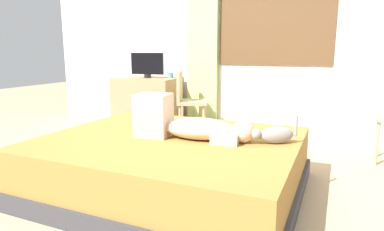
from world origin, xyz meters
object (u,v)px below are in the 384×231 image
tv_monitor (147,65)px  cat (274,135)px  bed (171,164)px  cup (171,75)px  chair_by_desk (187,98)px  person_lying (187,124)px  desk (147,103)px

tv_monitor → cat: bearing=-38.3°
bed → cat: size_ratio=6.28×
bed → cup: size_ratio=24.47×
tv_monitor → chair_by_desk: 0.83m
tv_monitor → person_lying: bearing=-51.0°
person_lying → tv_monitor: 2.31m
cat → person_lying: bearing=-169.4°
tv_monitor → chair_by_desk: bearing=-14.3°
bed → person_lying: bearing=14.1°
cat → cup: size_ratio=3.90×
chair_by_desk → bed: bearing=-69.8°
chair_by_desk → desk: bearing=166.0°
person_lying → chair_by_desk: 1.75m
cat → chair_by_desk: (-1.38, 1.47, -0.00)m
chair_by_desk → cup: bearing=143.1°
bed → tv_monitor: (-1.30, 1.80, 0.70)m
desk → cup: size_ratio=10.91×
bed → person_lying: size_ratio=2.14×
bed → cat: 0.85m
person_lying → desk: size_ratio=1.05×
desk → chair_by_desk: chair_by_desk is taller
chair_by_desk → tv_monitor: bearing=165.7°
cup → cat: bearing=-44.8°
bed → cup: 2.24m
person_lying → tv_monitor: size_ratio=1.97×
desk → person_lying: bearing=-50.7°
cup → bed: bearing=-62.6°
tv_monitor → cup: 0.36m
person_lying → chair_by_desk: size_ratio=1.10×
cup → chair_by_desk: 0.57m
desk → cat: bearing=-38.1°
cat → tv_monitor: tv_monitor is taller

